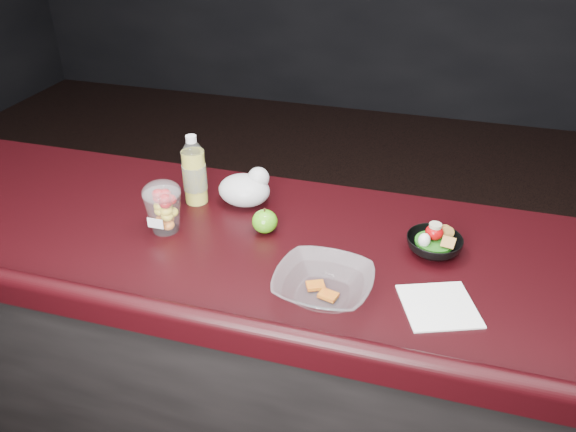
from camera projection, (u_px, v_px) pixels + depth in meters
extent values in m
cube|color=black|center=(285.00, 382.00, 1.76)|extent=(4.00, 0.65, 0.98)
cube|color=black|center=(284.00, 248.00, 1.49)|extent=(4.06, 0.71, 0.04)
cylinder|color=gold|center=(195.00, 177.00, 1.63)|extent=(0.06, 0.06, 0.16)
cylinder|color=white|center=(195.00, 177.00, 1.63)|extent=(0.07, 0.07, 0.16)
cone|color=white|center=(192.00, 147.00, 1.58)|extent=(0.06, 0.06, 0.03)
cylinder|color=white|center=(191.00, 139.00, 1.57)|extent=(0.03, 0.03, 0.02)
cylinder|color=#072D99|center=(195.00, 177.00, 1.63)|extent=(0.07, 0.07, 0.08)
ellipsoid|color=white|center=(161.00, 192.00, 1.48)|extent=(0.10, 0.10, 0.06)
ellipsoid|color=#429310|center=(265.00, 221.00, 1.52)|extent=(0.07, 0.07, 0.06)
cylinder|color=black|center=(265.00, 210.00, 1.50)|extent=(0.01, 0.01, 0.01)
ellipsoid|color=silver|center=(244.00, 190.00, 1.64)|extent=(0.15, 0.13, 0.09)
sphere|color=silver|center=(258.00, 178.00, 1.63)|extent=(0.06, 0.06, 0.06)
imported|color=black|center=(434.00, 245.00, 1.44)|extent=(0.18, 0.18, 0.04)
cylinder|color=#0F470C|center=(434.00, 242.00, 1.43)|extent=(0.10, 0.10, 0.01)
ellipsoid|color=#A7070A|center=(434.00, 232.00, 1.43)|extent=(0.05, 0.05, 0.04)
cylinder|color=beige|center=(436.00, 225.00, 1.42)|extent=(0.03, 0.03, 0.01)
ellipsoid|color=white|center=(424.00, 240.00, 1.41)|extent=(0.03, 0.03, 0.04)
imported|color=silver|center=(323.00, 285.00, 1.29)|extent=(0.24, 0.24, 0.06)
cube|color=#990F0C|center=(315.00, 285.00, 1.31)|extent=(0.05, 0.05, 0.01)
cube|color=#990F0C|center=(328.00, 295.00, 1.28)|extent=(0.05, 0.04, 0.01)
cube|color=white|center=(439.00, 306.00, 1.27)|extent=(0.21, 0.21, 0.00)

